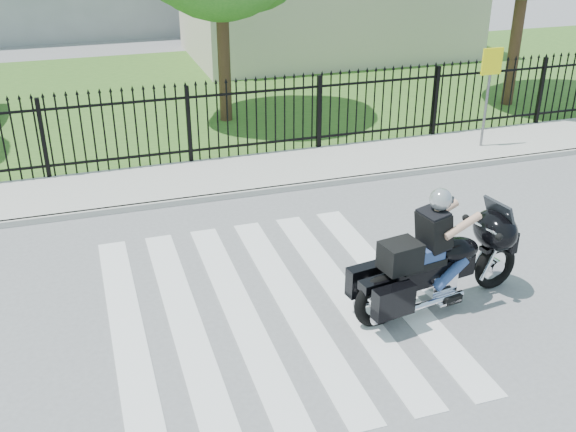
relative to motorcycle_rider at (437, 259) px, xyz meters
name	(u,v)px	position (x,y,z in m)	size (l,w,h in m)	color
ground	(267,308)	(-2.34, 0.68, -0.78)	(120.00, 120.00, 0.00)	slate
crosswalk	(267,308)	(-2.34, 0.68, -0.78)	(5.00, 5.50, 0.01)	silver
sidewalk	(200,179)	(-2.34, 5.68, -0.72)	(40.00, 2.00, 0.12)	#ADAAA3
curb	(210,198)	(-2.34, 4.68, -0.72)	(40.00, 0.12, 0.12)	#ADAAA3
grass_strip	(155,96)	(-2.34, 12.68, -0.77)	(40.00, 12.00, 0.02)	#325B1F
iron_fence	(189,127)	(-2.34, 6.68, 0.12)	(26.00, 0.04, 1.80)	black
building_low	(327,6)	(4.66, 16.68, 0.97)	(10.00, 6.00, 3.50)	beige
motorcycle_rider	(437,259)	(0.00, 0.00, 0.00)	(2.88, 1.23, 1.91)	black
traffic_sign	(490,77)	(4.32, 5.55, 0.96)	(0.50, 0.07, 2.28)	slate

